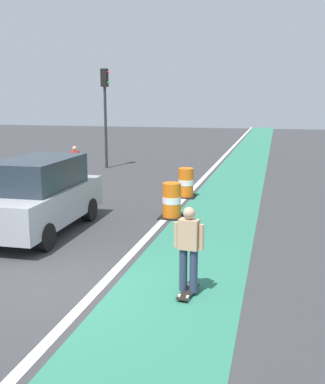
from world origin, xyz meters
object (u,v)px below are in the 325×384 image
at_px(skateboarder_on_lane, 189,248).
at_px(parked_suv_nearest, 40,195).
at_px(traffic_barrel_mid, 186,183).
at_px(traffic_barrel_front, 172,201).
at_px(traffic_light_corner, 105,101).
at_px(pedestrian_crossing, 75,163).

height_order(skateboarder_on_lane, parked_suv_nearest, parked_suv_nearest).
distance_m(parked_suv_nearest, traffic_barrel_mid, 6.21).
height_order(traffic_barrel_front, traffic_light_corner, traffic_light_corner).
bearing_deg(traffic_barrel_mid, pedestrian_crossing, 161.92).
distance_m(skateboarder_on_lane, parked_suv_nearest, 5.61).
height_order(skateboarder_on_lane, pedestrian_crossing, skateboarder_on_lane).
bearing_deg(pedestrian_crossing, parked_suv_nearest, -72.49).
distance_m(traffic_barrel_front, traffic_light_corner, 11.29).
relative_size(parked_suv_nearest, traffic_light_corner, 0.91).
distance_m(traffic_barrel_front, traffic_barrel_mid, 3.07).
bearing_deg(parked_suv_nearest, pedestrian_crossing, 107.51).
bearing_deg(parked_suv_nearest, traffic_barrel_front, 37.14).
height_order(parked_suv_nearest, traffic_barrel_front, parked_suv_nearest).
relative_size(traffic_barrel_front, pedestrian_crossing, 0.68).
distance_m(traffic_barrel_mid, pedestrian_crossing, 5.49).
xyz_separation_m(traffic_barrel_front, traffic_barrel_mid, (-0.16, 3.06, 0.00)).
bearing_deg(skateboarder_on_lane, traffic_barrel_mid, 101.46).
relative_size(traffic_light_corner, pedestrian_crossing, 3.17).
bearing_deg(pedestrian_crossing, traffic_barrel_mid, -18.08).
distance_m(traffic_barrel_front, pedestrian_crossing, 7.19).
bearing_deg(skateboarder_on_lane, pedestrian_crossing, 124.18).
bearing_deg(skateboarder_on_lane, traffic_barrel_front, 106.01).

